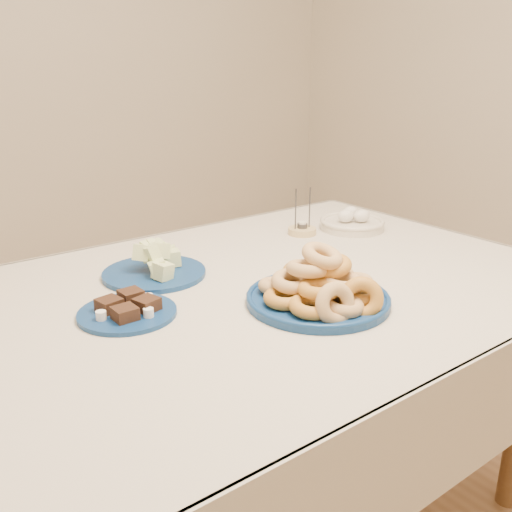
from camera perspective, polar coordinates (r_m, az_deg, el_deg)
name	(u,v)px	position (r m, az deg, el deg)	size (l,w,h in m)	color
dining_table	(244,328)	(1.46, -1.20, -7.17)	(1.71, 1.11, 0.75)	brown
donut_platter	(320,290)	(1.32, 6.44, -3.37)	(0.42, 0.42, 0.15)	navy
melon_plate	(156,266)	(1.52, -10.00, -0.97)	(0.31, 0.31, 0.09)	navy
brownie_plate	(128,310)	(1.30, -12.70, -5.29)	(0.29, 0.29, 0.04)	navy
candle_holder	(302,230)	(1.86, 4.64, 2.63)	(0.11, 0.11, 0.15)	tan
egg_bowl	(352,223)	(1.94, 9.58, 3.32)	(0.28, 0.28, 0.07)	beige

